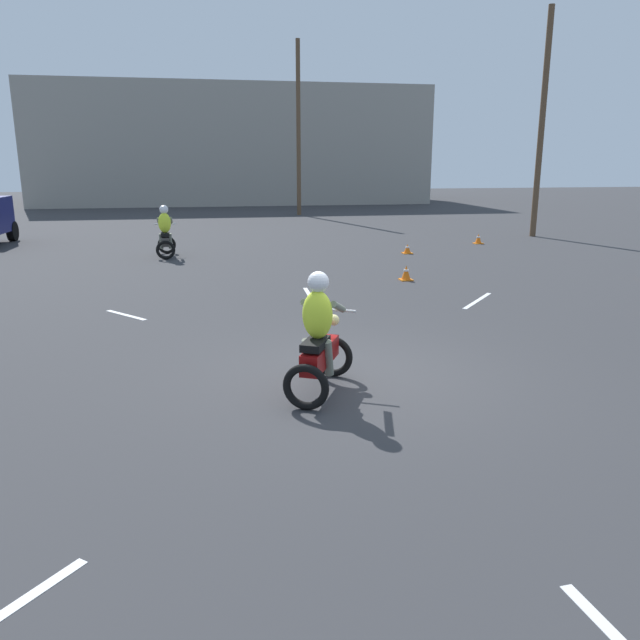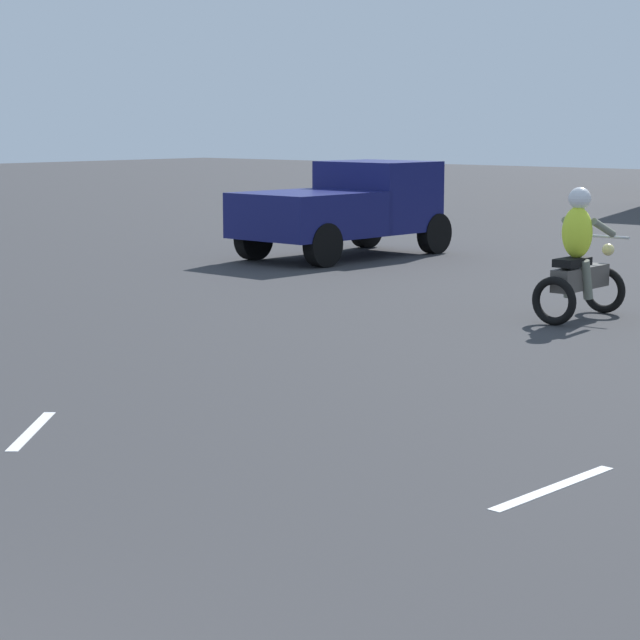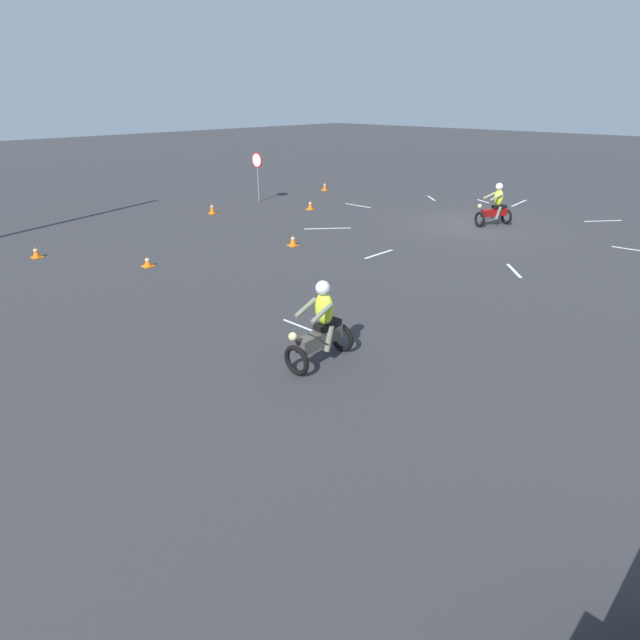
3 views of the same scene
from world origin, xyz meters
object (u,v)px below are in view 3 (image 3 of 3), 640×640
Objects in this scene: stop_sign at (257,167)px; traffic_cone_mid_left at (148,262)px; traffic_cone_mid_center at (293,241)px; motorcycle_rider_foreground at (495,207)px; motorcycle_rider_background at (321,328)px; traffic_cone_far_center at (325,186)px; traffic_cone_near_right at (212,209)px; traffic_cone_far_right at (310,205)px; traffic_cone_near_left at (36,252)px.

traffic_cone_mid_left is at bearing 120.98° from stop_sign.
motorcycle_rider_foreground is at bearing -116.08° from traffic_cone_mid_center.
traffic_cone_far_center is at bearing -48.90° from motorcycle_rider_background.
traffic_cone_mid_left is at bearing 129.36° from traffic_cone_near_right.
traffic_cone_mid_left is (-4.76, 5.81, -0.07)m from traffic_cone_near_right.
traffic_cone_far_center is at bearing -69.21° from traffic_cone_mid_left.
traffic_cone_near_right is at bearing -10.55° from traffic_cone_mid_center.
traffic_cone_mid_center is 0.85× the size of traffic_cone_far_center.
stop_sign is at bearing -59.02° from traffic_cone_mid_left.
motorcycle_rider_foreground reaches higher than traffic_cone_mid_center.
traffic_cone_mid_center is at bearing -41.58° from motorcycle_rider_background.
motorcycle_rider_foreground is at bearing 172.58° from traffic_cone_far_center.
stop_sign is 4.71m from traffic_cone_far_center.
stop_sign is at bearing 5.48° from traffic_cone_far_right.
traffic_cone_near_left is at bearing 84.76° from motorcycle_rider_foreground.
traffic_cone_near_right is (1.32, -7.78, 0.05)m from traffic_cone_near_left.
stop_sign reaches higher than motorcycle_rider_foreground.
traffic_cone_far_right is at bearing -46.32° from motorcycle_rider_background.
traffic_cone_far_right is at bearing 46.90° from motorcycle_rider_foreground.
traffic_cone_far_center is (2.93, -4.17, 0.02)m from traffic_cone_far_right.
traffic_cone_near_left is 11.44m from traffic_cone_far_right.
stop_sign is (13.38, -9.85, 0.91)m from motorcycle_rider_background.
traffic_cone_far_right reaches higher than traffic_cone_mid_center.
traffic_cone_mid_center is at bearing 90.28° from motorcycle_rider_foreground.
traffic_cone_mid_center is 0.91× the size of traffic_cone_far_right.
traffic_cone_near_right is 1.46× the size of traffic_cone_mid_left.
motorcycle_rider_foreground is at bearing -121.59° from traffic_cone_near_left.
traffic_cone_far_right reaches higher than traffic_cone_mid_left.
motorcycle_rider_foreground is at bearing -79.79° from motorcycle_rider_background.
traffic_cone_near_right is (-0.70, 3.28, -1.41)m from stop_sign.
stop_sign is 3.64m from traffic_cone_near_right.
traffic_cone_mid_left is 14.52m from traffic_cone_far_center.
stop_sign is 7.19× the size of traffic_cone_mid_left.
motorcycle_rider_background is at bearing 127.84° from motorcycle_rider_foreground.
traffic_cone_far_right is at bearing -96.11° from traffic_cone_near_left.
traffic_cone_near_left is at bearing 52.78° from traffic_cone_mid_center.
motorcycle_rider_foreground is 1.00× the size of motorcycle_rider_background.
motorcycle_rider_foreground is 5.19× the size of traffic_cone_mid_left.
traffic_cone_near_left is 1.15× the size of traffic_cone_mid_left.
motorcycle_rider_background is (-2.64, 12.98, 0.00)m from motorcycle_rider_foreground.
motorcycle_rider_foreground is 4.26× the size of traffic_cone_mid_center.
motorcycle_rider_foreground is 8.47m from traffic_cone_mid_center.
motorcycle_rider_background is at bearing 139.69° from traffic_cone_mid_center.
traffic_cone_near_left is (8.73, 14.19, -0.55)m from motorcycle_rider_foreground.
motorcycle_rider_background is 4.50× the size of traffic_cone_near_left.
traffic_cone_far_center reaches higher than traffic_cone_mid_center.
traffic_cone_far_center is (6.73, -8.95, 0.03)m from traffic_cone_mid_center.
motorcycle_rider_background is 0.72× the size of stop_sign.
stop_sign is 11.34m from traffic_cone_near_left.
traffic_cone_near_right reaches higher than traffic_cone_mid_center.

